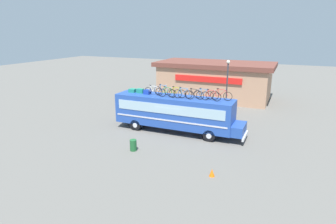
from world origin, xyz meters
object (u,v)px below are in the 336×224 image
Objects in this scene: bus at (175,112)px; rooftop_bicycle_7 at (204,94)px; luggage_bag_2 at (140,91)px; luggage_bag_1 at (132,90)px; rooftop_bicycle_3 at (167,93)px; trash_bin at (133,145)px; rooftop_bicycle_4 at (176,93)px; rooftop_bicycle_8 at (211,96)px; luggage_bag_3 at (147,92)px; street_lamp at (227,85)px; rooftop_bicycle_5 at (184,94)px; rooftop_bicycle_6 at (194,94)px; rooftop_bicycle_9 at (221,95)px; rooftop_bicycle_1 at (154,91)px; traffic_cone at (212,173)px; rooftop_bicycle_2 at (163,90)px.

rooftop_bicycle_7 is at bearing 7.36° from bus.
luggage_bag_1 is at bearing 176.88° from luggage_bag_2.
luggage_bag_2 is 0.39× the size of rooftop_bicycle_3.
luggage_bag_1 is 0.69× the size of trash_bin.
rooftop_bicycle_8 is at bearing 1.65° from rooftop_bicycle_4.
luggage_bag_3 is 0.09× the size of street_lamp.
rooftop_bicycle_5 is 6.09m from trash_bin.
street_lamp is at bearing 73.36° from rooftop_bicycle_6.
rooftop_bicycle_7 is 0.29× the size of street_lamp.
rooftop_bicycle_9 is at bearing 46.46° from trash_bin.
rooftop_bicycle_5 is at bearing 65.01° from trash_bin.
rooftop_bicycle_4 reaches higher than rooftop_bicycle_3.
rooftop_bicycle_9 is at bearing 2.81° from luggage_bag_3.
luggage_bag_3 is 0.31× the size of rooftop_bicycle_6.
rooftop_bicycle_3 is at bearing -9.02° from luggage_bag_1.
trash_bin is at bearing -104.31° from bus.
rooftop_bicycle_5 reaches higher than rooftop_bicycle_1.
traffic_cone is (4.96, -6.35, -3.33)m from rooftop_bicycle_4.
rooftop_bicycle_3 is at bearing -11.17° from rooftop_bicycle_1.
rooftop_bicycle_7 is (3.75, -0.00, -0.02)m from rooftop_bicycle_2.
rooftop_bicycle_2 is at bearing 179.97° from rooftop_bicycle_7.
rooftop_bicycle_9 is (3.71, 0.59, 0.01)m from rooftop_bicycle_4.
rooftop_bicycle_8 is 7.51m from traffic_cone.
rooftop_bicycle_7 reaches higher than luggage_bag_3.
rooftop_bicycle_5 reaches higher than rooftop_bicycle_3.
luggage_bag_2 is 2.21m from rooftop_bicycle_2.
bus is at bearing -2.61° from luggage_bag_1.
rooftop_bicycle_1 is 3.75m from rooftop_bicycle_6.
bus is at bearing -0.80° from luggage_bag_3.
rooftop_bicycle_7 is 2.02× the size of trash_bin.
luggage_bag_1 is 0.32× the size of rooftop_bicycle_9.
rooftop_bicycle_4 is at bearing -51.33° from bus.
rooftop_bicycle_6 is 0.29× the size of street_lamp.
rooftop_bicycle_1 reaches higher than luggage_bag_1.
rooftop_bicycle_4 is 5.98m from trash_bin.
luggage_bag_2 is 0.35× the size of rooftop_bicycle_9.
traffic_cone is (7.17, -6.46, -3.31)m from rooftop_bicycle_1.
rooftop_bicycle_8 reaches higher than luggage_bag_1.
rooftop_bicycle_3 is 0.91× the size of rooftop_bicycle_9.
rooftop_bicycle_3 is at bearing -10.68° from luggage_bag_2.
rooftop_bicycle_2 is at bearing 174.22° from rooftop_bicycle_8.
rooftop_bicycle_4 is 1.55m from rooftop_bicycle_6.
street_lamp is at bearing 88.48° from rooftop_bicycle_8.
luggage_bag_2 is at bearing -175.79° from rooftop_bicycle_2.
traffic_cone is (6.47, -6.89, -3.33)m from rooftop_bicycle_2.
rooftop_bicycle_2 is 0.93× the size of rooftop_bicycle_5.
traffic_cone is at bearing -68.41° from rooftop_bicycle_7.
rooftop_bicycle_7 is 0.88m from rooftop_bicycle_8.
luggage_bag_2 is at bearing -178.46° from rooftop_bicycle_7.
rooftop_bicycle_1 is at bearing -135.04° from street_lamp.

